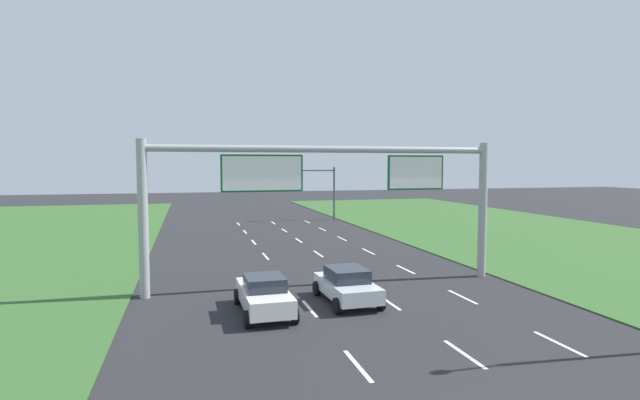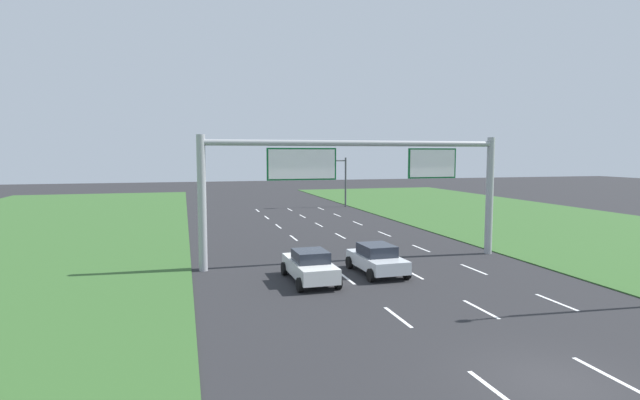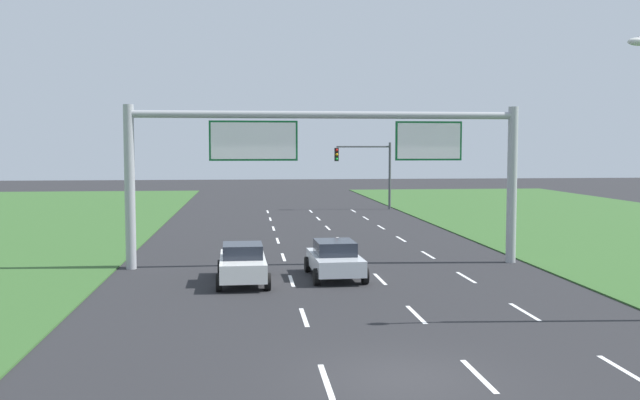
# 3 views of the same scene
# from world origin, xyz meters

# --- Properties ---
(lane_dashes_inner_left) EXTENTS (0.14, 62.40, 0.01)m
(lane_dashes_inner_left) POSITION_xyz_m (-1.75, 12.00, 0.00)
(lane_dashes_inner_left) COLOR white
(lane_dashes_inner_left) RESTS_ON ground_plane
(lane_dashes_inner_right) EXTENTS (0.14, 62.40, 0.01)m
(lane_dashes_inner_right) POSITION_xyz_m (1.75, 12.00, 0.00)
(lane_dashes_inner_right) COLOR white
(lane_dashes_inner_right) RESTS_ON ground_plane
(lane_dashes_slip) EXTENTS (0.14, 62.40, 0.01)m
(lane_dashes_slip) POSITION_xyz_m (5.25, 12.00, 0.00)
(lane_dashes_slip) COLOR white
(lane_dashes_slip) RESTS_ON ground_plane
(car_near_red) EXTENTS (2.19, 4.06, 1.48)m
(car_near_red) POSITION_xyz_m (0.02, 12.50, 0.75)
(car_near_red) COLOR silver
(car_near_red) RESTS_ON ground_plane
(car_lead_silver) EXTENTS (2.04, 4.36, 1.52)m
(car_lead_silver) POSITION_xyz_m (-3.64, 11.82, 0.76)
(car_lead_silver) COLOR white
(car_lead_silver) RESTS_ON ground_plane
(sign_gantry) EXTENTS (17.24, 0.44, 7.00)m
(sign_gantry) POSITION_xyz_m (0.06, 15.44, 4.90)
(sign_gantry) COLOR #9EA0A5
(sign_gantry) RESTS_ON ground_plane
(traffic_light_mast) EXTENTS (4.76, 0.49, 5.60)m
(traffic_light_mast) POSITION_xyz_m (6.58, 43.26, 3.87)
(traffic_light_mast) COLOR #47494F
(traffic_light_mast) RESTS_ON ground_plane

